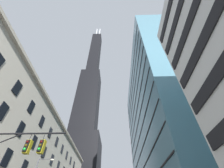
# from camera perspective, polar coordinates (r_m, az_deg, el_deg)

# --- Properties ---
(station_building) EXTENTS (17.07, 66.36, 22.02)m
(station_building) POSITION_cam_1_polar(r_m,az_deg,el_deg) (42.73, -35.11, -25.18)
(station_building) COLOR beige
(station_building) RESTS_ON ground
(dark_skyscraper) EXTENTS (22.87, 22.87, 194.14)m
(dark_skyscraper) POSITION_cam_1_polar(r_m,az_deg,el_deg) (104.79, -10.44, -11.98)
(dark_skyscraper) COLOR black
(dark_skyscraper) RESTS_ON ground
(glass_office_midrise) EXTENTS (19.72, 49.15, 50.37)m
(glass_office_midrise) POSITION_cam_1_polar(r_m,az_deg,el_deg) (51.02, 21.26, -14.19)
(glass_office_midrise) COLOR teal
(glass_office_midrise) RESTS_ON ground
(traffic_signal_mast) EXTENTS (6.35, 0.63, 7.32)m
(traffic_signal_mast) POSITION_cam_1_polar(r_m,az_deg,el_deg) (14.40, -35.52, -23.03)
(traffic_signal_mast) COLOR black
(traffic_signal_mast) RESTS_ON sidewalk_left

